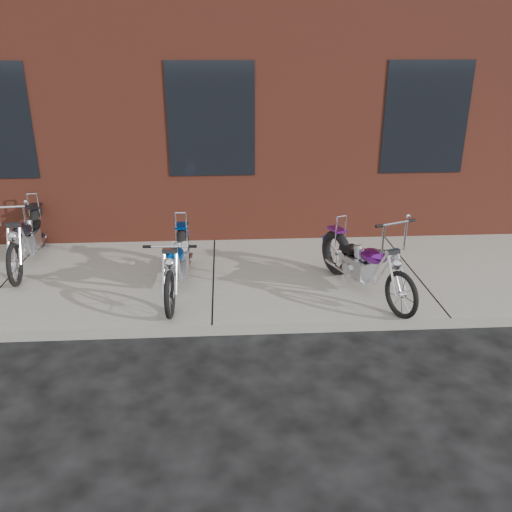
{
  "coord_description": "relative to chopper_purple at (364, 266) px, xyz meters",
  "views": [
    {
      "loc": [
        0.19,
        -5.85,
        3.43
      ],
      "look_at": [
        0.59,
        0.8,
        0.73
      ],
      "focal_mm": 38.0,
      "sensor_mm": 36.0,
      "label": 1
    }
  ],
  "objects": [
    {
      "name": "chopper_third",
      "position": [
        -4.9,
        1.32,
        0.01
      ],
      "size": [
        0.53,
        2.18,
        1.1
      ],
      "rotation": [
        0.0,
        0.0,
        -1.48
      ],
      "color": "black",
      "rests_on": "sidewalk"
    },
    {
      "name": "building_brick",
      "position": [
        -2.06,
        7.18,
        3.47
      ],
      "size": [
        22.0,
        10.0,
        8.0
      ],
      "primitive_type": "cube",
      "color": "brown",
      "rests_on": "ground"
    },
    {
      "name": "sidewalk",
      "position": [
        -2.06,
        0.68,
        -0.46
      ],
      "size": [
        22.0,
        3.0,
        0.15
      ],
      "primitive_type": "cube",
      "color": "gray",
      "rests_on": "ground"
    },
    {
      "name": "chopper_blue",
      "position": [
        -2.54,
        0.23,
        0.0
      ],
      "size": [
        0.52,
        2.14,
        0.93
      ],
      "rotation": [
        0.0,
        0.0,
        -1.62
      ],
      "color": "black",
      "rests_on": "sidewalk"
    },
    {
      "name": "chopper_purple",
      "position": [
        0.0,
        0.0,
        0.0
      ],
      "size": [
        0.89,
        2.01,
        1.19
      ],
      "rotation": [
        0.0,
        0.0,
        -1.19
      ],
      "color": "black",
      "rests_on": "sidewalk"
    },
    {
      "name": "ground",
      "position": [
        -2.06,
        -0.82,
        -0.53
      ],
      "size": [
        120.0,
        120.0,
        0.0
      ],
      "primitive_type": "plane",
      "color": "black",
      "rests_on": "ground"
    }
  ]
}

